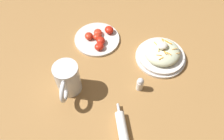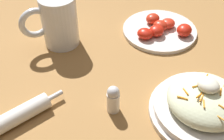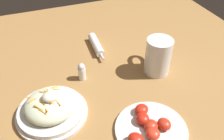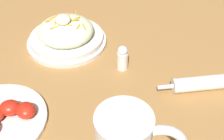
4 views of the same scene
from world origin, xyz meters
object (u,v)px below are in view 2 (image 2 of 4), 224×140
beer_mug (59,24)px  salt_shaker (113,99)px  napkin_roll (17,116)px  tomato_plate (160,29)px  salad_plate (203,104)px

beer_mug → salt_shaker: (-0.27, 0.05, -0.03)m
napkin_roll → tomato_plate: 0.45m
beer_mug → salt_shaker: 0.28m
beer_mug → salt_shaker: beer_mug is taller
salad_plate → beer_mug: (0.40, 0.08, 0.03)m
tomato_plate → salt_shaker: 0.31m
salad_plate → tomato_plate: salad_plate is taller
napkin_roll → beer_mug: bearing=-53.1°
salad_plate → beer_mug: beer_mug is taller
napkin_roll → salad_plate: bearing=-128.8°
napkin_roll → tomato_plate: (0.01, -0.45, -0.00)m
salt_shaker → salad_plate: bearing=-135.4°
beer_mug → tomato_plate: 0.28m
beer_mug → napkin_roll: size_ratio=0.81×
salad_plate → salt_shaker: bearing=44.6°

